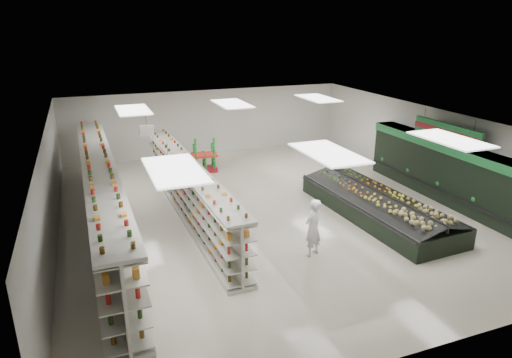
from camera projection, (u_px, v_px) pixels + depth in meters
name	position (u px, v px, depth m)	size (l,w,h in m)	color
floor	(268.00, 209.00, 16.35)	(16.00, 16.00, 0.00)	beige
ceiling	(269.00, 121.00, 15.30)	(14.00, 16.00, 0.02)	white
wall_back	(208.00, 122.00, 22.89)	(14.00, 0.02, 3.20)	white
wall_front	(427.00, 284.00, 8.76)	(14.00, 0.02, 3.20)	white
wall_left	(50.00, 192.00, 13.46)	(0.02, 16.00, 3.20)	white
wall_right	(431.00, 148.00, 18.19)	(0.02, 16.00, 3.20)	white
produce_wall_case	(447.00, 169.00, 16.83)	(0.93, 8.00, 2.20)	black
aisle_sign_near	(168.00, 162.00, 12.40)	(0.52, 0.06, 0.75)	white
aisle_sign_far	(147.00, 131.00, 15.93)	(0.52, 0.06, 0.75)	white
hortifruti_banner	(447.00, 132.00, 16.27)	(0.12, 3.20, 0.95)	#207939
gondola_left	(102.00, 200.00, 14.39)	(1.13, 13.07, 2.26)	silver
gondola_center	(188.00, 191.00, 15.72)	(1.06, 10.73, 1.86)	silver
produce_island	(377.00, 205.00, 15.64)	(2.62, 6.47, 0.95)	black
soda_endcap	(204.00, 156.00, 20.30)	(1.20, 0.88, 1.44)	#A51221
shopper_main	(313.00, 228.00, 12.89)	(0.63, 0.41, 1.72)	white
shopper_background	(161.00, 162.00, 19.16)	(0.76, 0.47, 1.56)	tan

